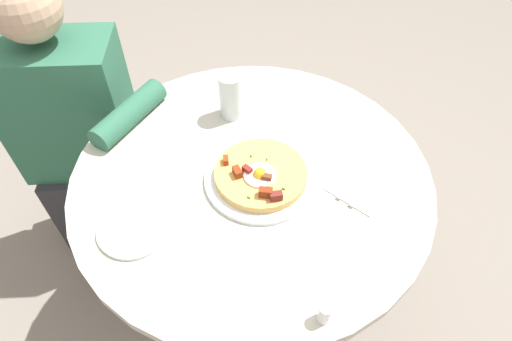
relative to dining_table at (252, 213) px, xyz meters
The scene contains 11 objects.
ground_plane 0.58m from the dining_table, ahead, with size 6.00×6.00×0.00m, color gray.
dining_table is the anchor object (origin of this frame).
person_seated 0.68m from the dining_table, 31.92° to the right, with size 0.53×0.42×1.14m.
pizza_plate 0.19m from the dining_table, 127.89° to the left, with size 0.29×0.29×0.01m, color white.
breakfast_pizza 0.21m from the dining_table, 124.71° to the left, with size 0.23×0.23×0.05m.
bread_plate 0.37m from the dining_table, 30.18° to the left, with size 0.17×0.17×0.01m, color silver.
napkin 0.34m from the dining_table, 169.80° to the left, with size 0.17×0.14×0.00m, color white.
fork 0.33m from the dining_table, behind, with size 0.18×0.01×0.01m, color silver.
knife 0.36m from the dining_table, 167.93° to the left, with size 0.18×0.01×0.01m, color silver.
water_glass 0.34m from the dining_table, 78.39° to the right, with size 0.07×0.07×0.14m, color silver.
salt_shaker 0.47m from the dining_table, 107.54° to the left, with size 0.03×0.03×0.05m, color white.
Camera 1 is at (0.03, 0.74, 1.60)m, focal length 30.19 mm.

